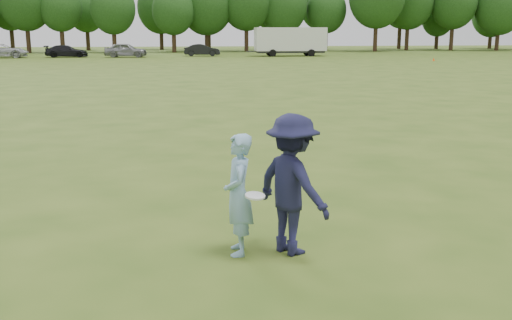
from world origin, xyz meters
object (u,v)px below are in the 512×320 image
at_px(car_c, 2,51).
at_px(car_f, 202,50).
at_px(car_d, 66,51).
at_px(cargo_trailer, 290,40).
at_px(car_e, 126,50).
at_px(field_cone, 434,59).
at_px(thrower, 238,195).
at_px(defender, 292,184).

height_order(car_c, car_f, car_c).
relative_size(car_d, cargo_trailer, 0.50).
relative_size(car_e, field_cone, 15.17).
relative_size(car_c, car_e, 1.18).
xyz_separation_m(car_c, field_cone, (43.18, -11.71, -0.60)).
distance_m(thrower, car_d, 61.64).
bearing_deg(cargo_trailer, thrower, -101.21).
xyz_separation_m(defender, cargo_trailer, (11.23, 60.41, 0.80)).
xyz_separation_m(car_d, car_e, (6.39, -0.62, 0.12)).
bearing_deg(car_e, car_f, -71.97).
bearing_deg(defender, car_d, -20.58).
relative_size(thrower, field_cone, 5.59).
height_order(car_e, cargo_trailer, cargo_trailer).
height_order(defender, car_d, defender).
distance_m(car_e, car_f, 8.54).
bearing_deg(field_cone, thrower, -116.34).
xyz_separation_m(car_c, cargo_trailer, (31.31, 0.52, 1.03)).
relative_size(car_e, cargo_trailer, 0.51).
bearing_deg(thrower, field_cone, 155.48).
relative_size(defender, cargo_trailer, 0.22).
xyz_separation_m(thrower, cargo_trailer, (11.97, 60.35, 0.94)).
height_order(car_f, cargo_trailer, cargo_trailer).
distance_m(thrower, car_f, 61.46).
bearing_deg(thrower, car_c, -160.26).
relative_size(car_d, car_e, 0.99).
bearing_deg(field_cone, car_e, 159.04).
distance_m(thrower, car_c, 62.88).
bearing_deg(car_f, cargo_trailer, -93.98).
relative_size(car_e, car_f, 1.12).
relative_size(thrower, car_f, 0.41).
height_order(defender, car_f, defender).
bearing_deg(thrower, car_d, -166.24).
height_order(car_c, field_cone, car_c).
bearing_deg(car_f, field_cone, -119.20).
height_order(defender, field_cone, defender).
bearing_deg(car_c, car_f, -92.10).
bearing_deg(car_d, thrower, -170.12).
xyz_separation_m(car_c, car_d, (6.60, 0.47, -0.09)).
xyz_separation_m(thrower, car_c, (-19.35, 59.83, -0.09)).
distance_m(car_c, car_e, 12.98).
height_order(thrower, field_cone, thrower).
bearing_deg(cargo_trailer, car_d, -179.88).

